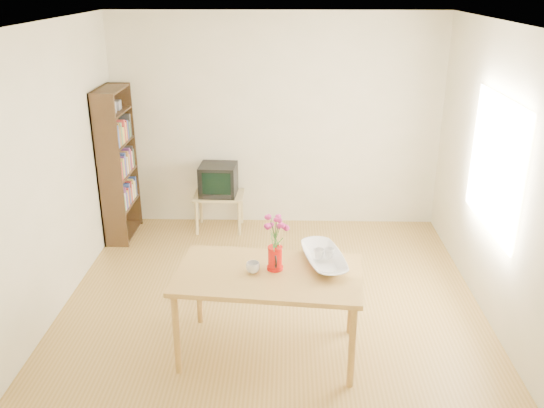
{
  "coord_description": "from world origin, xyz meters",
  "views": [
    {
      "loc": [
        0.14,
        -4.62,
        2.95
      ],
      "look_at": [
        0.0,
        0.3,
        1.0
      ],
      "focal_mm": 38.0,
      "sensor_mm": 36.0,
      "label": 1
    }
  ],
  "objects_px": {
    "pitcher": "(275,259)",
    "television": "(218,179)",
    "mug": "(253,268)",
    "table": "(269,281)",
    "bowl": "(324,239)"
  },
  "relations": [
    {
      "from": "pitcher",
      "to": "mug",
      "type": "relative_size",
      "value": 1.89
    },
    {
      "from": "pitcher",
      "to": "table",
      "type": "bearing_deg",
      "value": -134.72
    },
    {
      "from": "mug",
      "to": "television",
      "type": "distance_m",
      "value": 2.61
    },
    {
      "from": "bowl",
      "to": "television",
      "type": "relative_size",
      "value": 1.01
    },
    {
      "from": "pitcher",
      "to": "bowl",
      "type": "bearing_deg",
      "value": 12.82
    },
    {
      "from": "pitcher",
      "to": "mug",
      "type": "distance_m",
      "value": 0.19
    },
    {
      "from": "bowl",
      "to": "television",
      "type": "distance_m",
      "value": 2.63
    },
    {
      "from": "table",
      "to": "mug",
      "type": "height_order",
      "value": "mug"
    },
    {
      "from": "pitcher",
      "to": "television",
      "type": "distance_m",
      "value": 2.59
    },
    {
      "from": "table",
      "to": "television",
      "type": "xyz_separation_m",
      "value": [
        -0.7,
        2.54,
        -0.02
      ]
    },
    {
      "from": "mug",
      "to": "table",
      "type": "bearing_deg",
      "value": 179.48
    },
    {
      "from": "pitcher",
      "to": "mug",
      "type": "xyz_separation_m",
      "value": [
        -0.17,
        -0.06,
        -0.05
      ]
    },
    {
      "from": "bowl",
      "to": "television",
      "type": "height_order",
      "value": "bowl"
    },
    {
      "from": "pitcher",
      "to": "television",
      "type": "bearing_deg",
      "value": 101.36
    },
    {
      "from": "pitcher",
      "to": "bowl",
      "type": "distance_m",
      "value": 0.44
    }
  ]
}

